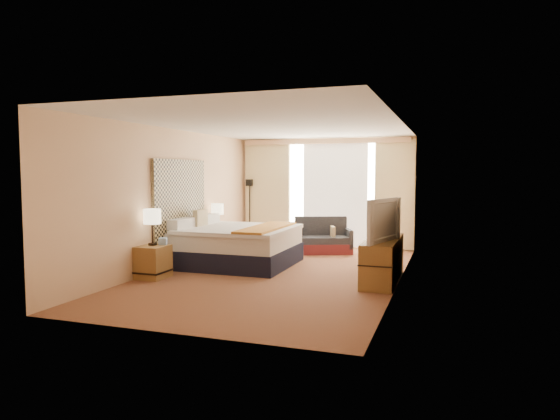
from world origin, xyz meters
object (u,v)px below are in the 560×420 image
(loveseat, at_px, (322,241))
(floor_lamp, at_px, (250,198))
(nightstand_left, at_px, (153,262))
(lamp_right, at_px, (217,210))
(nightstand_right, at_px, (218,242))
(television, at_px, (377,220))
(lamp_left, at_px, (152,217))
(bed, at_px, (235,245))
(media_dresser, at_px, (383,260))
(desk_chair, at_px, (387,248))

(loveseat, distance_m, floor_lamp, 2.40)
(nightstand_left, bearing_deg, loveseat, 59.91)
(nightstand_left, bearing_deg, lamp_right, 90.42)
(nightstand_right, distance_m, television, 4.13)
(loveseat, xyz_separation_m, floor_lamp, (-2.08, 0.81, 0.88))
(floor_lamp, xyz_separation_m, lamp_left, (0.01, -4.31, -0.11))
(bed, distance_m, television, 3.04)
(nightstand_right, bearing_deg, television, -26.04)
(nightstand_right, relative_size, media_dresser, 0.31)
(nightstand_left, height_order, media_dresser, media_dresser)
(loveseat, relative_size, television, 1.21)
(nightstand_left, height_order, bed, bed)
(loveseat, relative_size, lamp_right, 2.55)
(loveseat, relative_size, desk_chair, 1.49)
(lamp_left, height_order, television, television)
(loveseat, height_order, lamp_right, lamp_right)
(nightstand_right, xyz_separation_m, television, (3.65, -1.78, 0.76))
(media_dresser, distance_m, bed, 2.94)
(bed, bearing_deg, media_dresser, -10.32)
(nightstand_right, xyz_separation_m, desk_chair, (3.67, -0.70, 0.15))
(loveseat, bearing_deg, lamp_left, -142.57)
(lamp_left, distance_m, lamp_right, 2.47)
(nightstand_left, xyz_separation_m, lamp_left, (-0.02, 0.04, 0.75))
(lamp_left, bearing_deg, nightstand_left, -56.50)
(nightstand_right, distance_m, floor_lamp, 2.04)
(nightstand_left, height_order, lamp_left, lamp_left)
(media_dresser, distance_m, lamp_right, 4.04)
(lamp_left, relative_size, lamp_right, 1.10)
(bed, bearing_deg, nightstand_right, 131.21)
(television, bearing_deg, loveseat, 45.55)
(desk_chair, height_order, lamp_left, lamp_left)
(lamp_right, bearing_deg, television, -25.99)
(desk_chair, bearing_deg, lamp_right, 179.59)
(nightstand_left, distance_m, bed, 1.78)
(lamp_right, bearing_deg, floor_lamp, 90.36)
(nightstand_left, distance_m, desk_chair, 4.09)
(floor_lamp, height_order, lamp_right, floor_lamp)
(loveseat, height_order, television, television)
(television, bearing_deg, lamp_right, 79.97)
(nightstand_left, relative_size, bed, 0.25)
(bed, distance_m, loveseat, 2.32)
(loveseat, bearing_deg, television, -82.32)
(bed, xyz_separation_m, desk_chair, (2.86, 0.23, 0.04))
(floor_lamp, bearing_deg, nightstand_right, -89.07)
(bed, bearing_deg, nightstand_left, -117.15)
(nightstand_right, height_order, bed, bed)
(television, bearing_deg, nightstand_left, 117.07)
(nightstand_right, relative_size, television, 0.47)
(nightstand_right, distance_m, desk_chair, 3.74)
(nightstand_left, bearing_deg, bed, 62.85)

